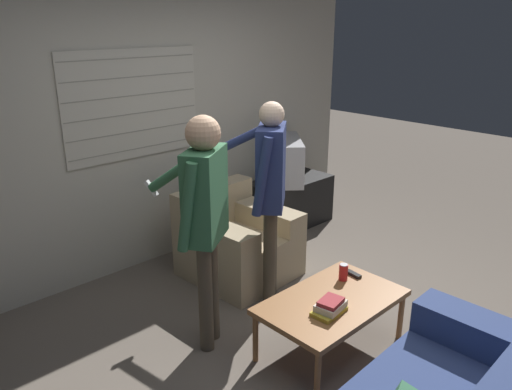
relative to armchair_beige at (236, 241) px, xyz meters
The scene contains 11 objects.
ground_plane 1.30m from the armchair_beige, 104.11° to the right, with size 16.00×16.00×0.00m, color #665B51.
wall_back 1.30m from the armchair_beige, 111.22° to the left, with size 5.20×0.08×2.55m.
armchair_beige is the anchor object (origin of this frame).
coffee_table 1.35m from the armchair_beige, 101.88° to the right, with size 1.02×0.63×0.41m.
tv_stand 1.29m from the armchair_beige, 20.26° to the left, with size 0.96×0.50×0.54m.
tv 1.37m from the armchair_beige, 20.37° to the left, with size 0.66×0.72×0.46m.
person_left_standing 1.31m from the armchair_beige, 142.07° to the right, with size 0.50×0.77×1.67m.
person_right_standing 0.92m from the armchair_beige, 102.10° to the right, with size 0.52×0.82×1.66m.
book_stack 1.48m from the armchair_beige, 106.58° to the right, with size 0.25×0.18×0.10m.
soda_can 1.22m from the armchair_beige, 90.17° to the right, with size 0.07×0.07×0.13m.
spare_remote 1.23m from the armchair_beige, 85.13° to the right, with size 0.05×0.13×0.02m.
Camera 1 is at (-2.42, -1.91, 2.23)m, focal length 35.00 mm.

